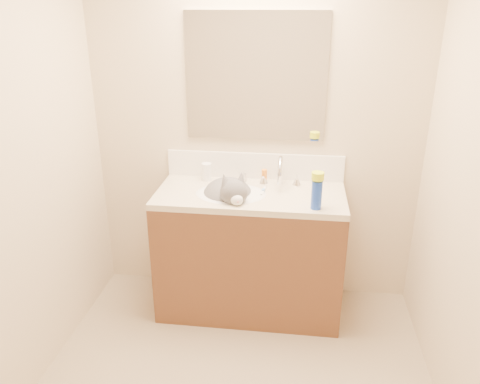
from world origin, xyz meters
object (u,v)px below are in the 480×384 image
(amber_bottle, at_px, (264,176))
(pill_bottle, at_px, (207,172))
(basin, at_px, (231,203))
(silver_jar, at_px, (243,178))
(faucet, at_px, (280,174))
(cat, at_px, (229,196))
(spray_can, at_px, (317,195))
(vanity_cabinet, at_px, (250,254))

(amber_bottle, bearing_deg, pill_bottle, -179.47)
(basin, bearing_deg, amber_bottle, 49.01)
(basin, height_order, silver_jar, silver_jar)
(basin, distance_m, amber_bottle, 0.32)
(faucet, relative_size, silver_jar, 5.17)
(cat, xyz_separation_m, pill_bottle, (-0.19, 0.22, 0.08))
(basin, xyz_separation_m, faucet, (0.30, 0.17, 0.16))
(basin, height_order, amber_bottle, amber_bottle)
(basin, relative_size, pill_bottle, 3.82)
(faucet, xyz_separation_m, spray_can, (0.23, -0.33, -0.00))
(vanity_cabinet, distance_m, basin, 0.40)
(faucet, bearing_deg, silver_jar, 168.08)
(faucet, bearing_deg, spray_can, -55.83)
(basin, bearing_deg, pill_bottle, 132.34)
(basin, bearing_deg, spray_can, -17.63)
(cat, bearing_deg, faucet, 5.55)
(pill_bottle, bearing_deg, amber_bottle, 0.53)
(cat, relative_size, pill_bottle, 4.13)
(pill_bottle, bearing_deg, vanity_cabinet, -30.55)
(cat, bearing_deg, silver_jar, 51.58)
(faucet, xyz_separation_m, silver_jar, (-0.25, 0.05, -0.06))
(vanity_cabinet, distance_m, silver_jar, 0.52)
(basin, relative_size, spray_can, 2.64)
(faucet, relative_size, cat, 0.57)
(vanity_cabinet, relative_size, amber_bottle, 13.29)
(faucet, height_order, pill_bottle, faucet)
(vanity_cabinet, distance_m, amber_bottle, 0.54)
(amber_bottle, height_order, spray_can, spray_can)
(basin, xyz_separation_m, spray_can, (0.53, -0.17, 0.16))
(pill_bottle, relative_size, amber_bottle, 1.31)
(basin, distance_m, faucet, 0.38)
(vanity_cabinet, bearing_deg, pill_bottle, 149.45)
(vanity_cabinet, height_order, faucet, faucet)
(faucet, bearing_deg, cat, -151.89)
(amber_bottle, relative_size, spray_can, 0.53)
(cat, height_order, pill_bottle, cat)
(basin, relative_size, faucet, 1.61)
(basin, xyz_separation_m, silver_jar, (0.05, 0.22, 0.10))
(basin, xyz_separation_m, cat, (-0.01, 0.00, 0.05))
(pill_bottle, xyz_separation_m, amber_bottle, (0.39, 0.00, -0.01))
(vanity_cabinet, xyz_separation_m, faucet, (0.18, 0.14, 0.54))
(vanity_cabinet, bearing_deg, cat, -167.28)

